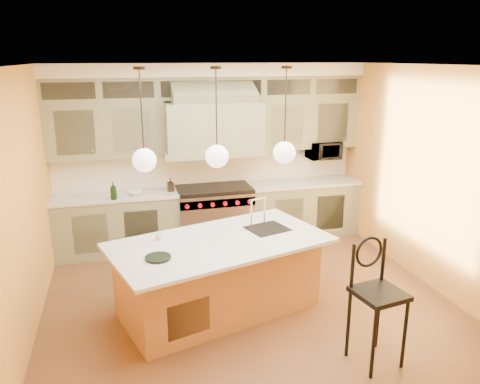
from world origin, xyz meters
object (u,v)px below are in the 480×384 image
object	(u,v)px
counter_stool	(377,294)
microwave	(323,150)
range	(214,215)
kitchen_island	(219,274)

from	to	relation	value
counter_stool	microwave	distance (m)	3.83
range	microwave	world-z (taller)	microwave
kitchen_island	counter_stool	distance (m)	1.90
range	kitchen_island	distance (m)	2.17
range	counter_stool	xyz separation A→B (m)	(0.89, -3.51, 0.26)
range	counter_stool	bearing A→B (deg)	-75.71
counter_stool	microwave	world-z (taller)	microwave
range	microwave	distance (m)	2.18
range	counter_stool	distance (m)	3.63
kitchen_island	range	bearing A→B (deg)	63.44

